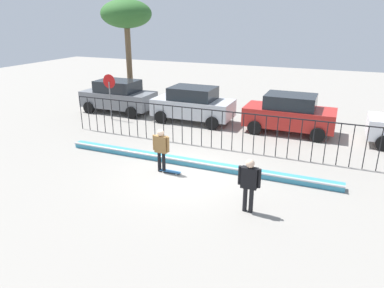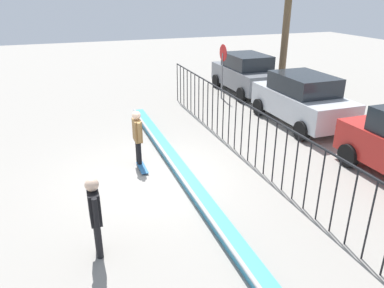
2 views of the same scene
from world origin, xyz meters
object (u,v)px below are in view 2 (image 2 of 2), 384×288
skateboard (142,168)px  parked_car_silver (302,99)px  stop_sign (223,64)px  camera_operator (95,210)px  parked_car_gray (246,73)px  skateboarder (137,133)px

skateboard → parked_car_silver: size_ratio=0.19×
parked_car_silver → skateboard: bearing=-78.8°
skateboard → stop_sign: stop_sign is taller
camera_operator → stop_sign: bearing=-33.7°
parked_car_gray → parked_car_silver: (4.88, -0.19, 0.00)m
skateboard → parked_car_gray: size_ratio=0.19×
skateboard → camera_operator: size_ratio=0.48×
skateboarder → skateboard: size_ratio=2.06×
skateboarder → skateboard: (0.35, 0.01, -0.93)m
camera_operator → stop_sign: (-9.52, 6.79, 0.62)m
parked_car_silver → stop_sign: (-4.36, -1.33, 0.64)m
skateboarder → skateboard: 0.99m
camera_operator → stop_sign: 11.71m
stop_sign → parked_car_gray: bearing=108.9°
parked_car_silver → parked_car_gray: bearing=173.3°
parked_car_gray → stop_sign: (0.52, -1.52, 0.64)m
camera_operator → parked_car_silver: size_ratio=0.39×
skateboarder → camera_operator: 3.99m
skateboard → parked_car_gray: (-6.72, 6.74, 0.91)m
skateboard → parked_car_gray: parked_car_gray is taller
skateboard → stop_sign: 8.25m
skateboard → camera_operator: (3.32, -1.58, 0.94)m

